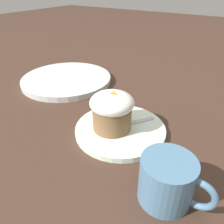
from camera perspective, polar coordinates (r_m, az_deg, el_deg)
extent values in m
plane|color=#3D281E|center=(0.51, 2.16, -5.12)|extent=(4.00, 4.00, 0.00)
cylinder|color=silver|center=(0.50, 2.17, -4.55)|extent=(0.21, 0.21, 0.01)
cylinder|color=brown|center=(0.48, 0.00, -1.49)|extent=(0.09, 0.09, 0.05)
ellipsoid|color=white|center=(0.46, 0.00, 2.49)|extent=(0.10, 0.10, 0.04)
cone|color=orange|center=(0.45, 1.01, 4.52)|extent=(0.02, 0.01, 0.01)
sphere|color=green|center=(0.45, 0.13, 4.78)|extent=(0.01, 0.01, 0.01)
cube|color=#B7B7BC|center=(0.52, 6.37, -2.60)|extent=(0.06, 0.08, 0.00)
ellipsoid|color=#B7B7BC|center=(0.49, 0.48, -3.88)|extent=(0.04, 0.05, 0.01)
cylinder|color=teal|center=(0.36, 13.99, -16.82)|extent=(0.08, 0.08, 0.08)
torus|color=teal|center=(0.36, 21.48, -19.37)|extent=(0.06, 0.01, 0.06)
cylinder|color=silver|center=(0.77, -11.74, 8.35)|extent=(0.30, 0.30, 0.02)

